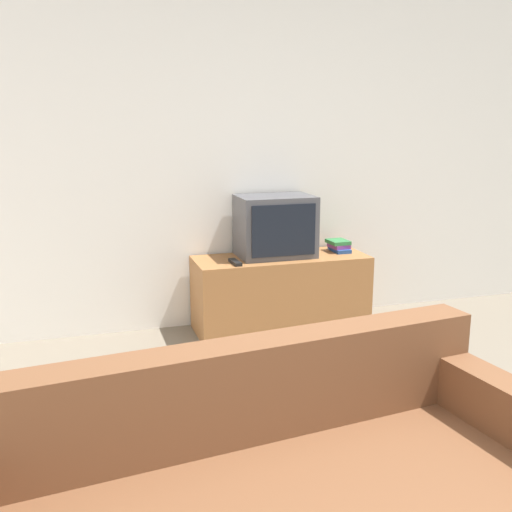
% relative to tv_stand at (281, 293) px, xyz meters
% --- Properties ---
extents(wall_back, '(9.00, 0.06, 2.60)m').
position_rel_tv_stand_xyz_m(wall_back, '(-0.15, 0.29, 1.02)').
color(wall_back, white).
rests_on(wall_back, ground_plane).
extents(tv_stand, '(1.30, 0.48, 0.56)m').
position_rel_tv_stand_xyz_m(tv_stand, '(0.00, 0.00, 0.00)').
color(tv_stand, '#9E6638').
rests_on(tv_stand, ground_plane).
extents(television, '(0.56, 0.40, 0.45)m').
position_rel_tv_stand_xyz_m(television, '(-0.03, 0.04, 0.51)').
color(television, '#4C4C51').
rests_on(television, tv_stand).
extents(book_stack, '(0.15, 0.21, 0.09)m').
position_rel_tv_stand_xyz_m(book_stack, '(0.49, 0.05, 0.32)').
color(book_stack, '#23478E').
rests_on(book_stack, tv_stand).
extents(remote_on_stand, '(0.06, 0.18, 0.02)m').
position_rel_tv_stand_xyz_m(remote_on_stand, '(-0.39, -0.12, 0.29)').
color(remote_on_stand, black).
rests_on(remote_on_stand, tv_stand).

